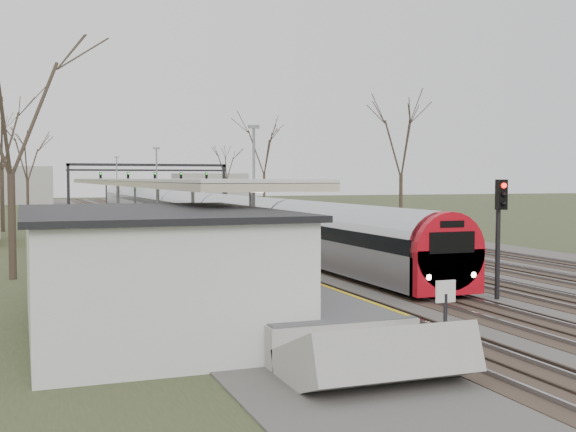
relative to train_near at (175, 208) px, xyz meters
name	(u,v)px	position (x,y,z in m)	size (l,w,h in m)	color
track_bed	(203,222)	(2.76, 1.00, -1.42)	(24.00, 160.00, 0.22)	#474442
platform	(128,233)	(-6.55, -16.50, -0.98)	(3.50, 69.00, 1.00)	#9E9B93
canopy	(137,182)	(-6.55, -21.02, 2.45)	(4.10, 50.00, 3.11)	slate
station_building	(149,275)	(-10.00, -46.00, 0.12)	(6.00, 9.00, 3.20)	silver
signal_gantry	(149,172)	(2.79, 30.98, 3.43)	(21.00, 0.59, 6.08)	black
tree_west_near	(9,99)	(-13.50, -34.00, 5.81)	(5.00, 5.00, 10.30)	#2D231C
tree_west_far	(1,127)	(-14.50, -6.00, 6.54)	(5.50, 5.50, 11.33)	#2D231C
tree_east_far	(401,140)	(16.50, -12.00, 5.81)	(5.00, 5.00, 10.30)	#2D231C
train_near	(175,208)	(0.00, 0.00, 0.00)	(2.62, 90.21, 3.05)	#B7BBC3
train_far	(149,194)	(7.00, 57.14, 0.00)	(2.62, 75.21, 3.05)	#B7BBC3
passenger	(204,232)	(-6.08, -35.90, 0.43)	(0.66, 0.44, 1.82)	#3B2E5A
signal_post	(499,221)	(1.75, -45.03, 1.25)	(0.35, 0.45, 4.10)	black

